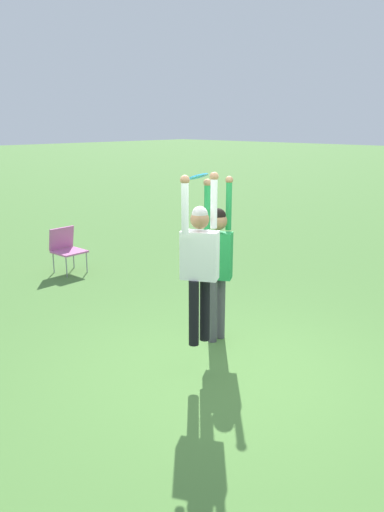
# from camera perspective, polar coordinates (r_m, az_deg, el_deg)

# --- Properties ---
(ground_plane) EXTENTS (120.00, 120.00, 0.00)m
(ground_plane) POSITION_cam_1_polar(r_m,az_deg,el_deg) (6.33, 3.35, -13.02)
(ground_plane) COLOR #4C7A38
(person_jumping) EXTENTS (0.58, 0.47, 2.01)m
(person_jumping) POSITION_cam_1_polar(r_m,az_deg,el_deg) (5.72, 0.88, -0.12)
(person_jumping) COLOR black
(person_jumping) RESTS_ON ground_plane
(person_defending) EXTENTS (0.54, 0.43, 2.28)m
(person_defending) POSITION_cam_1_polar(r_m,az_deg,el_deg) (6.75, 2.94, 0.03)
(person_defending) COLOR #4C4C51
(person_defending) RESTS_ON ground_plane
(frisbee) EXTENTS (0.24, 0.24, 0.10)m
(frisbee) POSITION_cam_1_polar(r_m,az_deg,el_deg) (6.19, 0.72, 9.08)
(frisbee) COLOR #2D9EDB
(camping_chair_0) EXTENTS (0.58, 0.62, 0.90)m
(camping_chair_0) POSITION_cam_1_polar(r_m,az_deg,el_deg) (10.45, -14.19, 1.08)
(camping_chair_0) COLOR gray
(camping_chair_0) RESTS_ON ground_plane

